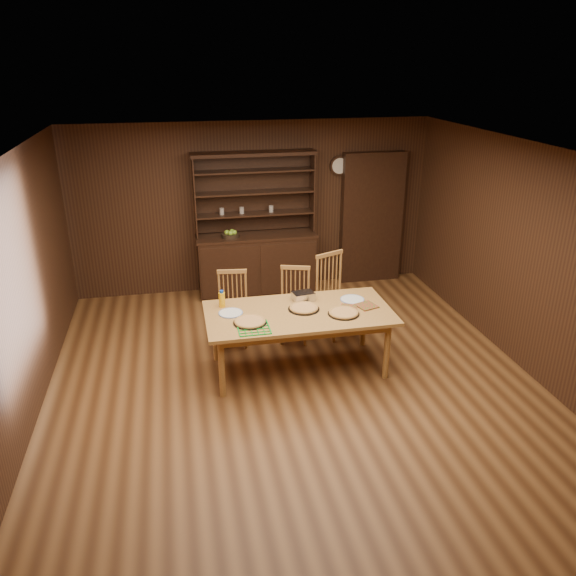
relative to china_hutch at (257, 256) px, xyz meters
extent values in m
plane|color=brown|center=(0.00, -2.75, -0.60)|extent=(6.00, 6.00, 0.00)
plane|color=silver|center=(0.00, -2.75, 2.00)|extent=(6.00, 6.00, 0.00)
plane|color=#3B2312|center=(0.00, 0.25, 0.70)|extent=(5.50, 0.00, 5.50)
plane|color=#3B2312|center=(0.00, -5.75, 0.70)|extent=(5.50, 0.00, 5.50)
plane|color=#3B2312|center=(-2.75, -2.75, 0.70)|extent=(0.00, 6.00, 6.00)
plane|color=#3B2312|center=(2.75, -2.75, 0.70)|extent=(0.00, 6.00, 6.00)
cube|color=black|center=(0.00, -0.01, -0.15)|extent=(1.80, 0.50, 0.90)
cube|color=black|center=(0.00, -0.01, 0.32)|extent=(1.84, 0.52, 0.04)
cube|color=black|center=(0.00, 0.22, 0.95)|extent=(1.80, 0.02, 1.20)
cube|color=black|center=(-0.89, 0.07, 0.95)|extent=(0.02, 0.32, 1.20)
cube|color=black|center=(0.89, 0.07, 0.95)|extent=(0.02, 0.32, 1.20)
cube|color=black|center=(0.00, 0.07, 1.55)|extent=(1.84, 0.34, 0.05)
cylinder|color=gray|center=(-0.50, 0.07, 0.72)|extent=(0.07, 0.07, 0.10)
cylinder|color=gray|center=(-0.20, 0.07, 0.72)|extent=(0.07, 0.07, 0.10)
cube|color=black|center=(1.90, 0.15, 0.45)|extent=(1.00, 0.18, 2.10)
cylinder|color=black|center=(1.35, 0.21, 1.30)|extent=(0.30, 0.04, 0.30)
cylinder|color=beige|center=(1.35, 0.18, 1.30)|extent=(0.24, 0.01, 0.24)
cube|color=#AE793C|center=(0.12, -2.45, 0.13)|extent=(2.14, 1.07, 0.04)
cylinder|color=#AE793C|center=(-0.83, -2.86, -0.24)|extent=(0.07, 0.07, 0.71)
cylinder|color=#AE793C|center=(-0.83, -2.05, -0.24)|extent=(0.07, 0.07, 0.71)
cylinder|color=#AE793C|center=(1.06, -2.86, -0.24)|extent=(0.07, 0.07, 0.71)
cylinder|color=#AE793C|center=(1.06, -2.05, -0.24)|extent=(0.07, 0.07, 0.71)
cube|color=#A47738|center=(-0.56, -1.67, -0.19)|extent=(0.44, 0.42, 0.04)
cylinder|color=#A47738|center=(-0.73, -1.80, -0.40)|extent=(0.03, 0.03, 0.38)
cylinder|color=#A47738|center=(-0.69, -1.52, -0.40)|extent=(0.03, 0.03, 0.38)
cylinder|color=#A47738|center=(-0.43, -1.83, -0.40)|extent=(0.03, 0.03, 0.38)
cylinder|color=#A47738|center=(-0.39, -1.55, -0.40)|extent=(0.03, 0.03, 0.38)
cube|color=#A47738|center=(-0.54, -1.51, 0.35)|extent=(0.38, 0.08, 0.05)
cube|color=#A47738|center=(0.22, -1.74, -0.18)|extent=(0.50, 0.49, 0.04)
cylinder|color=#A47738|center=(0.03, -1.83, -0.40)|extent=(0.03, 0.03, 0.39)
cylinder|color=#A47738|center=(0.12, -1.55, -0.40)|extent=(0.03, 0.03, 0.39)
cylinder|color=#A47738|center=(0.32, -1.92, -0.40)|extent=(0.03, 0.03, 0.39)
cylinder|color=#A47738|center=(0.41, -1.64, -0.40)|extent=(0.03, 0.03, 0.39)
cube|color=#A47738|center=(0.27, -1.58, 0.36)|extent=(0.38, 0.15, 0.05)
cube|color=#A47738|center=(0.81, -1.69, -0.13)|extent=(0.59, 0.58, 0.04)
cylinder|color=#A47738|center=(0.71, -1.90, -0.37)|extent=(0.04, 0.04, 0.45)
cylinder|color=#A47738|center=(0.59, -1.61, -0.37)|extent=(0.04, 0.04, 0.45)
cylinder|color=#A47738|center=(1.03, -1.77, -0.37)|extent=(0.04, 0.04, 0.45)
cylinder|color=#A47738|center=(0.90, -1.47, -0.37)|extent=(0.04, 0.04, 0.45)
cube|color=#A47738|center=(0.74, -1.52, 0.49)|extent=(0.41, 0.20, 0.05)
cylinder|color=black|center=(-0.47, -2.64, 0.16)|extent=(0.37, 0.37, 0.01)
cylinder|color=tan|center=(-0.47, -2.64, 0.17)|extent=(0.34, 0.34, 0.02)
torus|color=#BC8D43|center=(-0.47, -2.64, 0.17)|extent=(0.35, 0.35, 0.03)
cylinder|color=black|center=(0.60, -2.63, 0.16)|extent=(0.36, 0.36, 0.01)
cylinder|color=tan|center=(0.60, -2.63, 0.17)|extent=(0.33, 0.33, 0.02)
torus|color=#BC8D43|center=(0.60, -2.63, 0.17)|extent=(0.34, 0.34, 0.03)
cylinder|color=black|center=(0.19, -2.41, 0.16)|extent=(0.37, 0.37, 0.01)
cylinder|color=tan|center=(0.19, -2.41, 0.17)|extent=(0.33, 0.33, 0.02)
torus|color=#BC8D43|center=(0.19, -2.41, 0.17)|extent=(0.34, 0.34, 0.03)
cylinder|color=silver|center=(-0.66, -2.35, 0.16)|extent=(0.28, 0.28, 0.01)
torus|color=#385BAA|center=(-0.66, -2.35, 0.16)|extent=(0.28, 0.28, 0.01)
cylinder|color=silver|center=(0.82, -2.27, 0.16)|extent=(0.29, 0.29, 0.01)
torus|color=#385BAA|center=(0.82, -2.27, 0.16)|extent=(0.29, 0.29, 0.01)
cube|color=white|center=(0.24, -2.15, 0.21)|extent=(0.28, 0.22, 0.10)
cylinder|color=#EFA90C|center=(-0.73, -2.14, 0.24)|extent=(0.07, 0.07, 0.17)
cylinder|color=#133A9B|center=(-0.73, -2.14, 0.34)|extent=(0.04, 0.04, 0.03)
cube|color=red|center=(0.93, -2.48, 0.16)|extent=(0.27, 0.27, 0.02)
cube|color=red|center=(0.72, -2.47, 0.16)|extent=(0.22, 0.22, 0.01)
cylinder|color=black|center=(-0.40, -0.06, 0.37)|extent=(0.26, 0.26, 0.06)
sphere|color=#8AAB2D|center=(-0.45, -0.06, 0.42)|extent=(0.08, 0.08, 0.08)
sphere|color=#8AAB2D|center=(-0.37, -0.03, 0.42)|extent=(0.08, 0.08, 0.08)
sphere|color=#8AAB2D|center=(-0.40, -0.11, 0.42)|extent=(0.08, 0.08, 0.08)
sphere|color=#8AAB2D|center=(-0.34, -0.08, 0.42)|extent=(0.08, 0.08, 0.08)
camera|label=1|loc=(-1.19, -8.15, 2.88)|focal=35.00mm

